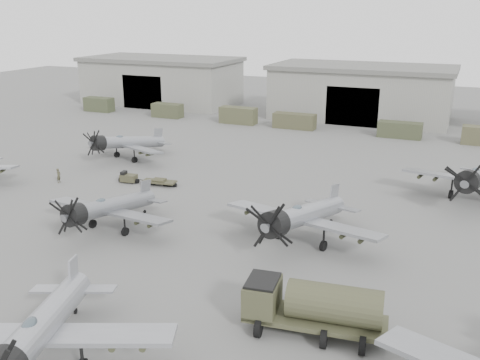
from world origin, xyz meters
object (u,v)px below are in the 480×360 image
(aircraft_mid_1, at_px, (106,208))
(aircraft_far_0, at_px, (124,143))
(ground_crew, at_px, (59,176))
(aircraft_far_1, at_px, (476,178))
(tug_trailer, at_px, (140,179))
(aircraft_near_1, at_px, (37,333))
(fuel_tanker, at_px, (313,304))
(aircraft_mid_2, at_px, (301,216))

(aircraft_mid_1, distance_m, aircraft_far_0, 22.03)
(ground_crew, bearing_deg, aircraft_far_0, -16.71)
(aircraft_far_1, xyz_separation_m, tug_trailer, (-31.79, -7.47, -1.98))
(aircraft_far_1, relative_size, tug_trailer, 2.20)
(aircraft_far_0, relative_size, ground_crew, 7.64)
(aircraft_near_1, bearing_deg, fuel_tanker, 15.21)
(aircraft_mid_2, bearing_deg, aircraft_far_1, 63.99)
(aircraft_far_0, relative_size, tug_trailer, 1.90)
(tug_trailer, relative_size, ground_crew, 4.01)
(aircraft_mid_2, height_order, aircraft_far_1, aircraft_far_1)
(aircraft_far_0, height_order, fuel_tanker, aircraft_far_0)
(aircraft_near_1, xyz_separation_m, fuel_tanker, (11.21, 8.92, -0.68))
(aircraft_mid_1, height_order, aircraft_far_1, aircraft_far_1)
(aircraft_near_1, bearing_deg, aircraft_mid_2, 47.03)
(aircraft_mid_1, bearing_deg, aircraft_far_0, 126.39)
(aircraft_near_1, height_order, tug_trailer, aircraft_near_1)
(aircraft_mid_2, height_order, tug_trailer, aircraft_mid_2)
(aircraft_far_0, bearing_deg, aircraft_far_1, 19.69)
(aircraft_mid_2, xyz_separation_m, aircraft_far_1, (12.07, 15.48, 0.10))
(aircraft_near_1, distance_m, aircraft_far_1, 40.16)
(aircraft_far_0, distance_m, ground_crew, 10.24)
(aircraft_far_1, bearing_deg, ground_crew, -154.89)
(aircraft_far_0, relative_size, fuel_tanker, 1.44)
(aircraft_mid_1, relative_size, fuel_tanker, 1.41)
(aircraft_near_1, relative_size, fuel_tanker, 1.61)
(tug_trailer, bearing_deg, aircraft_mid_1, -75.78)
(aircraft_mid_1, bearing_deg, aircraft_far_1, 40.33)
(aircraft_mid_1, height_order, ground_crew, aircraft_mid_1)
(aircraft_mid_2, xyz_separation_m, tug_trailer, (-19.72, 8.01, -1.88))
(aircraft_near_1, xyz_separation_m, aircraft_far_1, (19.16, 35.30, 0.01))
(aircraft_mid_1, xyz_separation_m, aircraft_mid_2, (15.07, 3.79, 0.26))
(aircraft_mid_1, height_order, aircraft_far_0, aircraft_far_0)
(aircraft_mid_1, height_order, fuel_tanker, aircraft_mid_1)
(fuel_tanker, height_order, tug_trailer, fuel_tanker)
(aircraft_near_1, height_order, fuel_tanker, aircraft_near_1)
(aircraft_near_1, bearing_deg, aircraft_far_0, 95.92)
(aircraft_far_0, bearing_deg, tug_trailer, -26.69)
(aircraft_far_1, distance_m, fuel_tanker, 27.56)
(aircraft_mid_2, distance_m, ground_crew, 28.18)
(aircraft_mid_2, distance_m, aircraft_far_1, 19.63)
(aircraft_mid_2, bearing_deg, aircraft_far_0, 162.46)
(ground_crew, bearing_deg, aircraft_near_1, -150.44)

